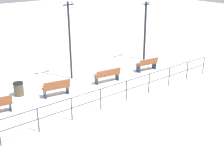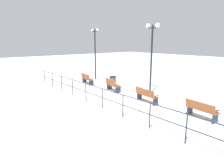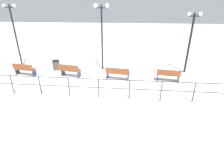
{
  "view_description": "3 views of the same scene",
  "coord_description": "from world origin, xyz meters",
  "views": [
    {
      "loc": [
        -13.72,
        8.9,
        6.92
      ],
      "look_at": [
        -2.32,
        -0.27,
        0.95
      ],
      "focal_mm": 48.66,
      "sensor_mm": 36.0,
      "label": 1
    },
    {
      "loc": [
        -9.09,
        -9.24,
        3.68
      ],
      "look_at": [
        -1.03,
        0.48,
        0.92
      ],
      "focal_mm": 31.64,
      "sensor_mm": 36.0,
      "label": 2
    },
    {
      "loc": [
        -11.31,
        -2.43,
        4.77
      ],
      "look_at": [
        -2.26,
        -1.52,
        0.62
      ],
      "focal_mm": 28.04,
      "sensor_mm": 36.0,
      "label": 3
    }
  ],
  "objects": [
    {
      "name": "bench_second",
      "position": [
        -0.12,
        -1.69,
        0.48
      ],
      "size": [
        0.71,
        1.71,
        0.89
      ],
      "rotation": [
        0.0,
        0.0,
        -0.14
      ],
      "color": "brown",
      "rests_on": "ground"
    },
    {
      "name": "bench_fourth",
      "position": [
        -0.03,
        5.11,
        0.49
      ],
      "size": [
        0.73,
        1.71,
        0.92
      ],
      "rotation": [
        0.0,
        0.0,
        -0.15
      ],
      "color": "brown",
      "rests_on": "ground"
    },
    {
      "name": "bench_third",
      "position": [
        0.06,
        1.72,
        0.49
      ],
      "size": [
        0.82,
        1.57,
        0.95
      ],
      "rotation": [
        0.0,
        0.0,
        -0.19
      ],
      "color": "brown",
      "rests_on": "ground"
    },
    {
      "name": "lamppost_far",
      "position": [
        1.85,
        6.47,
        3.17
      ],
      "size": [
        0.25,
        1.03,
        4.81
      ],
      "color": "black",
      "rests_on": "ground"
    },
    {
      "name": "bench_nearest",
      "position": [
        -0.1,
        -5.09,
        0.47
      ],
      "size": [
        0.72,
        1.59,
        0.88
      ],
      "rotation": [
        0.0,
        0.0,
        -0.13
      ],
      "color": "brown",
      "rests_on": "ground"
    },
    {
      "name": "lamppost_middle",
      "position": [
        1.85,
        -0.36,
        3.52
      ],
      "size": [
        0.32,
        1.11,
        4.85
      ],
      "color": "black",
      "rests_on": "ground"
    },
    {
      "name": "trash_bin",
      "position": [
        1.41,
        3.31,
        0.38
      ],
      "size": [
        0.56,
        0.56,
        0.76
      ],
      "color": "brown",
      "rests_on": "ground"
    },
    {
      "name": "waterfront_railing",
      "position": [
        -2.82,
        0.0,
        0.76
      ],
      "size": [
        0.05,
        15.16,
        1.15
      ],
      "color": "#26282D",
      "rests_on": "ground"
    },
    {
      "name": "ground_plane",
      "position": [
        0.0,
        0.0,
        0.0
      ],
      "size": [
        80.0,
        80.0,
        0.0
      ],
      "primitive_type": "plane",
      "color": "white",
      "rests_on": "ground"
    }
  ]
}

